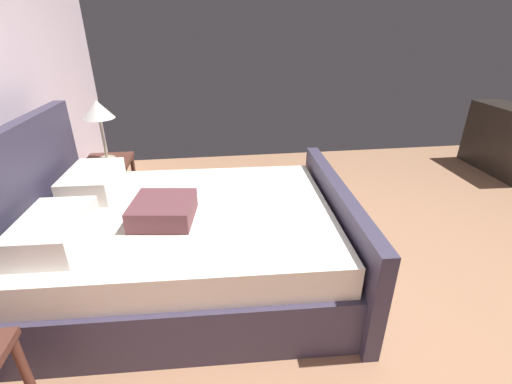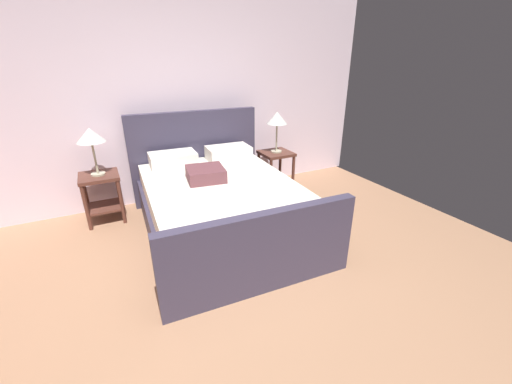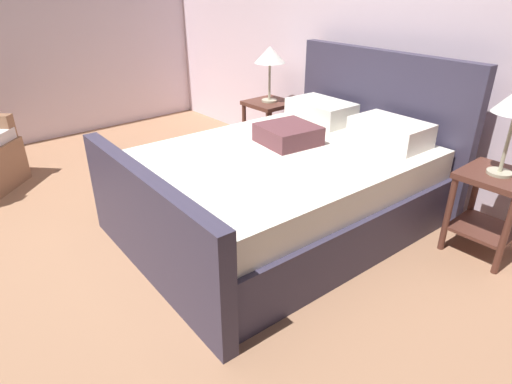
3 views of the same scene
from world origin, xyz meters
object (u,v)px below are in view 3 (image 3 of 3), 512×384
object	(u,v)px
bed	(288,183)
table_lamp_left	(270,56)
nightstand_right	(492,200)
nightstand_left	(269,120)

from	to	relation	value
bed	table_lamp_left	distance (m)	1.64
table_lamp_left	nightstand_right	bearing A→B (deg)	-2.57
bed	table_lamp_left	size ratio (longest dim) A/B	4.25
nightstand_right	nightstand_left	world-z (taller)	same
bed	nightstand_left	size ratio (longest dim) A/B	3.94
bed	nightstand_left	bearing A→B (deg)	143.34
bed	nightstand_right	xyz separation A→B (m)	(1.19, 0.78, 0.05)
bed	nightstand_right	size ratio (longest dim) A/B	3.94
nightstand_right	table_lamp_left	world-z (taller)	table_lamp_left
table_lamp_left	nightstand_left	bearing A→B (deg)	-75.96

